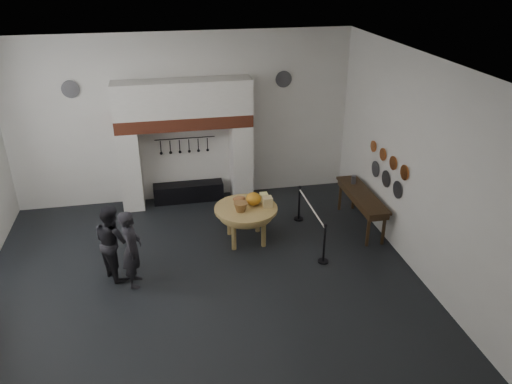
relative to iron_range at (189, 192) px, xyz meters
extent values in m
cube|color=black|center=(0.00, -3.72, -0.25)|extent=(9.00, 8.00, 0.02)
cube|color=silver|center=(0.00, -3.72, 4.25)|extent=(9.00, 8.00, 0.02)
cube|color=silver|center=(0.00, 0.28, 2.00)|extent=(9.00, 0.02, 4.50)
cube|color=silver|center=(0.00, -7.72, 2.00)|extent=(9.00, 0.02, 4.50)
cube|color=silver|center=(4.50, -3.72, 2.00)|extent=(0.02, 8.00, 4.50)
cube|color=silver|center=(-1.48, -0.07, 0.82)|extent=(0.55, 0.70, 2.15)
cube|color=silver|center=(1.48, -0.07, 0.82)|extent=(0.55, 0.70, 2.15)
cube|color=#9E442B|center=(0.00, -0.07, 2.06)|extent=(3.50, 0.72, 0.32)
cube|color=silver|center=(0.00, -0.07, 2.67)|extent=(3.50, 0.70, 0.90)
cube|color=black|center=(0.00, 0.00, 0.00)|extent=(1.90, 0.45, 0.50)
cylinder|color=black|center=(0.00, 0.20, 1.50)|extent=(1.60, 0.02, 0.02)
cylinder|color=tan|center=(1.18, -2.41, 0.59)|extent=(1.76, 1.76, 0.07)
ellipsoid|color=orange|center=(1.38, -2.31, 0.78)|extent=(0.36, 0.36, 0.31)
cube|color=#D5BD7F|center=(1.68, -2.46, 0.74)|extent=(0.22, 0.22, 0.24)
cube|color=#FFF798|center=(1.66, -2.16, 0.72)|extent=(0.18, 0.18, 0.20)
cone|color=brown|center=(1.03, -2.56, 0.73)|extent=(0.38, 0.38, 0.22)
ellipsoid|color=#9B6037|center=(1.08, -2.06, 0.69)|extent=(0.31, 0.18, 0.13)
imported|color=black|center=(-1.40, -3.67, 0.59)|extent=(0.46, 0.65, 1.69)
imported|color=black|center=(-1.80, -3.27, 0.58)|extent=(0.95, 1.01, 1.66)
cube|color=#342213|center=(4.10, -2.30, 0.62)|extent=(0.55, 2.20, 0.06)
cylinder|color=#545459|center=(4.10, -1.70, 0.76)|extent=(0.12, 0.12, 0.22)
cylinder|color=#C6662D|center=(4.46, -3.52, 1.70)|extent=(0.03, 0.34, 0.34)
cylinder|color=#C6662D|center=(4.46, -2.97, 1.70)|extent=(0.03, 0.32, 0.32)
cylinder|color=#C6662D|center=(4.46, -2.42, 1.70)|extent=(0.03, 0.30, 0.30)
cylinder|color=#C6662D|center=(4.46, -1.87, 1.70)|extent=(0.03, 0.28, 0.28)
cylinder|color=#4C4C51|center=(4.46, -3.32, 1.20)|extent=(0.03, 0.40, 0.40)
cylinder|color=#4C4C51|center=(4.46, -2.72, 1.20)|extent=(0.03, 0.40, 0.40)
cylinder|color=#4C4C51|center=(4.46, -2.12, 1.20)|extent=(0.03, 0.40, 0.40)
cylinder|color=#4C4C51|center=(-2.70, 0.24, 2.95)|extent=(0.44, 0.03, 0.44)
cylinder|color=#4C4C51|center=(2.70, 0.24, 2.95)|extent=(0.44, 0.03, 0.44)
cylinder|color=black|center=(2.69, -3.68, 0.20)|extent=(0.05, 0.05, 0.90)
cylinder|color=black|center=(2.69, -1.68, 0.20)|extent=(0.05, 0.05, 0.90)
cylinder|color=silver|center=(2.69, -2.68, 0.60)|extent=(0.04, 2.00, 0.04)
camera|label=1|loc=(-0.63, -12.55, 5.98)|focal=35.00mm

